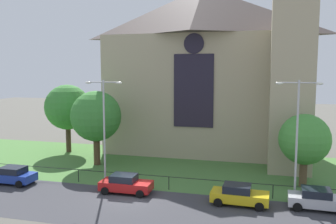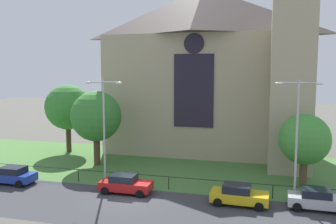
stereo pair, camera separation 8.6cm
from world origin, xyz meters
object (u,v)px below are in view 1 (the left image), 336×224
Objects in this scene: tree_right_near at (305,140)px; parked_car_silver at (318,199)px; parked_car_blue at (12,175)px; church_building at (208,68)px; tree_left_far at (68,107)px; parked_car_yellow at (239,195)px; parked_car_red at (126,184)px; tree_left_near at (96,116)px; streetlamp_far at (297,126)px; streetlamp_near at (104,120)px.

tree_right_near is 6.29m from parked_car_silver.
parked_car_blue is at bearing -177.12° from parked_car_silver.
tree_right_near reaches higher than parked_car_silver.
church_building is 3.16× the size of tree_left_far.
parked_car_silver is at bearing -84.46° from tree_right_near.
parked_car_yellow is (5.12, -17.96, -9.53)m from church_building.
parked_car_blue is 0.99× the size of parked_car_silver.
tree_left_near is at bearing 128.54° from parked_car_red.
parked_car_red is at bearing -44.92° from tree_left_far.
parked_car_red is at bearing -173.33° from streetlamp_far.
parked_car_red is (6.24, -7.62, -4.39)m from tree_left_near.
streetlamp_near is (-6.49, -16.12, -4.55)m from church_building.
streetlamp_near is 0.99× the size of streetlamp_far.
church_building is at bearing 76.50° from parked_car_red.
parked_car_silver is at bearing -41.27° from streetlamp_far.
church_building is 6.10× the size of parked_car_yellow.
tree_right_near is 8.39m from parked_car_yellow.
tree_left_far is (-16.24, -5.43, -4.79)m from church_building.
parked_car_red is (2.51, -1.54, -4.98)m from streetlamp_near.
parked_car_red is (12.27, -12.23, -4.74)m from tree_left_far.
tree_left_far reaches higher than tree_right_near.
tree_left_far is at bearing 142.53° from tree_left_near.
parked_car_red is at bearing -178.24° from parked_car_blue.
tree_left_near is 20.32m from streetlamp_far.
tree_left_near is (-10.22, -10.04, -5.14)m from church_building.
streetlamp_far is 2.16× the size of parked_car_yellow.
parked_car_blue is (1.68, -12.54, -4.74)m from tree_left_far.
parked_car_red and parked_car_silver have the same top height.
streetlamp_near is 15.64m from streetlamp_far.
parked_car_silver is (20.87, -7.39, -4.39)m from tree_left_near.
parked_car_blue is at bearing -179.15° from parked_car_red.
church_building reaches higher than parked_car_blue.
parked_car_red and parked_car_yellow have the same top height.
tree_left_near reaches higher than tree_right_near.
church_building is at bearing 129.92° from tree_right_near.
tree_right_near reaches higher than parked_car_blue.
church_building is 6.12× the size of parked_car_silver.
streetlamp_near reaches higher than tree_left_far.
tree_left_near is at bearing 162.58° from streetlamp_far.
church_building is at bearing 44.49° from tree_left_near.
parked_car_yellow is (15.34, -7.92, -4.39)m from tree_left_near.
tree_left_far reaches higher than parked_car_red.
tree_right_near is (10.13, -12.11, -6.21)m from church_building.
streetlamp_far reaches higher than tree_right_near.
church_building is 20.97m from parked_car_yellow.
parked_car_red is at bearing -177.44° from parked_car_silver.
streetlamp_far is at bearing -0.00° from streetlamp_near.
streetlamp_far reaches higher than tree_left_far.
parked_car_blue is at bearing -118.75° from tree_left_near.
tree_right_near is at bearing 51.52° from parked_car_yellow.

